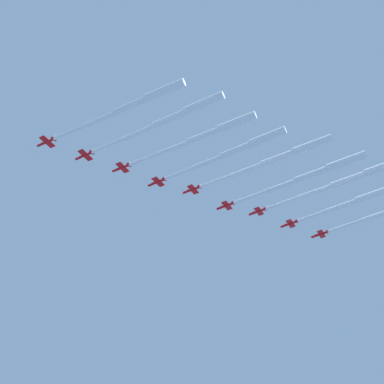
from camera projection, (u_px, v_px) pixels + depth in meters
The scene contains 8 objects.
jet_lead at pixel (134, 104), 226.19m from camera, with size 71.99×8.09×4.44m.
jet_port_inner at pixel (173, 117), 229.48m from camera, with size 72.61×9.16×4.41m.
jet_starboard_inner at pixel (207, 134), 234.63m from camera, with size 69.64×8.02×4.46m.
jet_port_mid at pixel (239, 149), 237.13m from camera, with size 67.30×9.29×4.50m.
jet_starboard_mid at pixel (281, 157), 243.28m from camera, with size 72.36×8.02×4.47m.
jet_port_outer at pixel (315, 173), 244.29m from camera, with size 71.94×8.77×4.47m.
jet_starboard_outer at pixel (352, 178), 250.65m from camera, with size 76.28×8.60×4.49m.
jet_trail_port at pixel (375, 194), 254.54m from camera, with size 69.57×9.48×4.43m.
Camera 1 is at (-64.11, 143.86, -35.91)m, focal length 51.73 mm.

